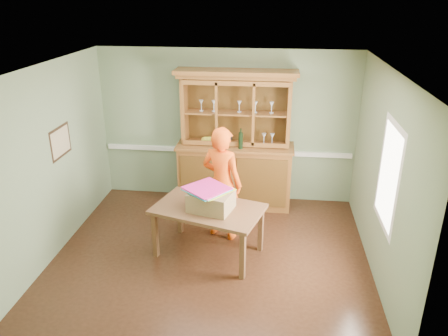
# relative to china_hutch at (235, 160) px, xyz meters

# --- Properties ---
(floor) EXTENTS (4.50, 4.50, 0.00)m
(floor) POSITION_rel_china_hutch_xyz_m (-0.18, -1.73, -0.83)
(floor) COLOR #432515
(floor) RESTS_ON ground
(ceiling) EXTENTS (4.50, 4.50, 0.00)m
(ceiling) POSITION_rel_china_hutch_xyz_m (-0.18, -1.73, 1.87)
(ceiling) COLOR white
(ceiling) RESTS_ON wall_back
(wall_back) EXTENTS (4.50, 0.00, 4.50)m
(wall_back) POSITION_rel_china_hutch_xyz_m (-0.18, 0.27, 0.52)
(wall_back) COLOR gray
(wall_back) RESTS_ON floor
(wall_left) EXTENTS (0.00, 4.00, 4.00)m
(wall_left) POSITION_rel_china_hutch_xyz_m (-2.43, -1.73, 0.52)
(wall_left) COLOR gray
(wall_left) RESTS_ON floor
(wall_right) EXTENTS (0.00, 4.00, 4.00)m
(wall_right) POSITION_rel_china_hutch_xyz_m (2.07, -1.73, 0.52)
(wall_right) COLOR gray
(wall_right) RESTS_ON floor
(wall_front) EXTENTS (4.50, 0.00, 4.50)m
(wall_front) POSITION_rel_china_hutch_xyz_m (-0.18, -3.73, 0.52)
(wall_front) COLOR gray
(wall_front) RESTS_ON floor
(chair_rail) EXTENTS (4.41, 0.05, 0.08)m
(chair_rail) POSITION_rel_china_hutch_xyz_m (-0.18, 0.25, 0.07)
(chair_rail) COLOR white
(chair_rail) RESTS_ON wall_back
(framed_map) EXTENTS (0.03, 0.60, 0.46)m
(framed_map) POSITION_rel_china_hutch_xyz_m (-2.41, -1.43, 0.72)
(framed_map) COLOR #302013
(framed_map) RESTS_ON wall_left
(window_panel) EXTENTS (0.03, 0.96, 1.36)m
(window_panel) POSITION_rel_china_hutch_xyz_m (2.05, -2.03, 0.67)
(window_panel) COLOR white
(window_panel) RESTS_ON wall_right
(china_hutch) EXTENTS (2.03, 0.67, 2.38)m
(china_hutch) POSITION_rel_china_hutch_xyz_m (0.00, 0.00, 0.00)
(china_hutch) COLOR brown
(china_hutch) RESTS_ON floor
(dining_table) EXTENTS (1.69, 1.28, 0.75)m
(dining_table) POSITION_rel_china_hutch_xyz_m (-0.22, -1.68, -0.17)
(dining_table) COLOR brown
(dining_table) RESTS_ON floor
(cardboard_box) EXTENTS (0.67, 0.59, 0.27)m
(cardboard_box) POSITION_rel_china_hutch_xyz_m (-0.17, -1.73, 0.05)
(cardboard_box) COLOR #967B4D
(cardboard_box) RESTS_ON dining_table
(kite_stack) EXTENTS (0.73, 0.73, 0.05)m
(kite_stack) POSITION_rel_china_hutch_xyz_m (-0.21, -1.68, 0.21)
(kite_stack) COLOR yellow
(kite_stack) RESTS_ON cardboard_box
(person) EXTENTS (0.76, 0.63, 1.78)m
(person) POSITION_rel_china_hutch_xyz_m (-0.09, -1.15, 0.05)
(person) COLOR #F6520F
(person) RESTS_ON floor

